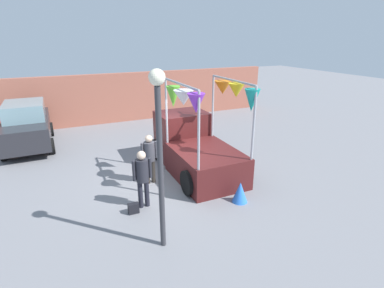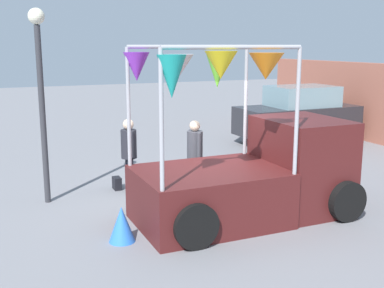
% 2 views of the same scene
% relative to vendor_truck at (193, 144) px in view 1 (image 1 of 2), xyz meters
% --- Properties ---
extents(ground_plane, '(60.00, 60.00, 0.00)m').
position_rel_vendor_truck_xyz_m(ground_plane, '(-1.10, -0.55, -0.90)').
color(ground_plane, slate).
extents(vendor_truck, '(2.51, 4.08, 3.20)m').
position_rel_vendor_truck_xyz_m(vendor_truck, '(0.00, 0.00, 0.00)').
color(vendor_truck, '#4C1919').
rests_on(vendor_truck, ground).
extents(parked_car, '(1.88, 4.00, 1.88)m').
position_rel_vendor_truck_xyz_m(parked_car, '(-5.40, 4.84, 0.05)').
color(parked_car, '#26262B').
rests_on(parked_car, ground).
extents(person_customer, '(0.53, 0.34, 1.64)m').
position_rel_vendor_truck_xyz_m(person_customer, '(-2.33, -1.81, 0.09)').
color(person_customer, black).
rests_on(person_customer, ground).
extents(person_vendor, '(0.53, 0.34, 1.61)m').
position_rel_vendor_truck_xyz_m(person_vendor, '(-1.74, -0.51, 0.07)').
color(person_vendor, '#2D2823').
rests_on(person_vendor, ground).
extents(handbag, '(0.28, 0.16, 0.28)m').
position_rel_vendor_truck_xyz_m(handbag, '(-2.68, -2.01, -0.76)').
color(handbag, black).
rests_on(handbag, ground).
extents(street_lamp, '(0.32, 0.32, 3.90)m').
position_rel_vendor_truck_xyz_m(street_lamp, '(-2.39, -3.56, 1.65)').
color(street_lamp, '#333338').
rests_on(street_lamp, ground).
extents(brick_boundary_wall, '(18.00, 0.36, 2.60)m').
position_rel_vendor_truck_xyz_m(brick_boundary_wall, '(-1.10, 7.29, 0.40)').
color(brick_boundary_wall, '#9E5947').
rests_on(brick_boundary_wall, ground).
extents(folded_kite_bundle_azure, '(0.62, 0.62, 0.60)m').
position_rel_vendor_truck_xyz_m(folded_kite_bundle_azure, '(0.21, -2.70, -0.60)').
color(folded_kite_bundle_azure, blue).
rests_on(folded_kite_bundle_azure, ground).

